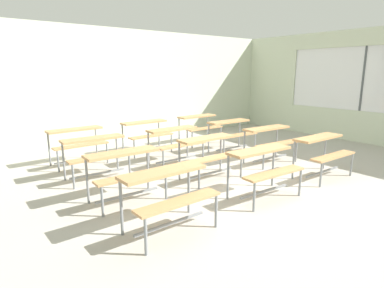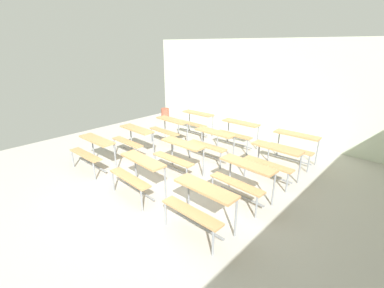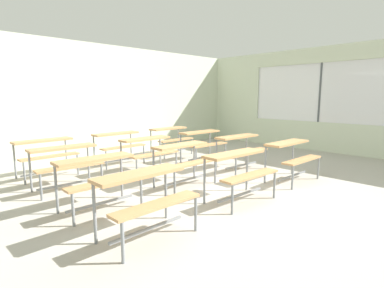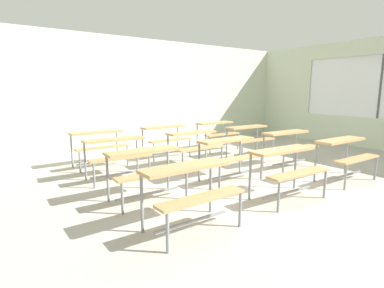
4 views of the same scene
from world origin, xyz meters
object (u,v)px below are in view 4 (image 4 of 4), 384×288
Objects in this scene: desk_bench_r2c2 at (249,134)px; desk_bench_r3c2 at (217,129)px; desk_bench_r0c1 at (288,162)px; desk_bench_r1c2 at (289,140)px; desk_bench_r0c2 at (346,150)px; desk_bench_r3c0 at (99,140)px; desk_bench_r3c1 at (166,134)px; desk_bench_r1c1 at (230,149)px; desk_bench_r1c0 at (146,163)px; desk_bench_r2c1 at (195,141)px; desk_bench_r2c0 at (116,149)px; desk_bench_r0c0 at (191,182)px.

desk_bench_r3c2 is at bearing 93.55° from desk_bench_r2c2.
desk_bench_r1c2 is at bearing 39.17° from desk_bench_r0c1.
desk_bench_r3c0 is at bearing 133.29° from desk_bench_r0c2.
desk_bench_r0c2 is at bearing 2.20° from desk_bench_r0c1.
desk_bench_r2c2 and desk_bench_r3c1 have the same top height.
desk_bench_r3c1 is at bearing 128.31° from desk_bench_r1c2.
desk_bench_r1c1 is (-1.67, 1.19, 0.00)m from desk_bench_r0c2.
desk_bench_r2c2 is at bearing 92.34° from desk_bench_r1c2.
desk_bench_r1c0 is 1.00× the size of desk_bench_r2c1.
desk_bench_r2c1 is at bearing 35.38° from desk_bench_r1c0.
desk_bench_r1c1 is 2.04m from desk_bench_r2c0.
desk_bench_r0c0 and desk_bench_r3c0 have the same top height.
desk_bench_r0c0 and desk_bench_r2c2 have the same top height.
desk_bench_r1c2 is 2.85m from desk_bench_r3c1.
desk_bench_r2c0 is (-1.71, 2.40, 0.00)m from desk_bench_r0c1.
desk_bench_r1c1 is at bearing 34.37° from desk_bench_r0c0.
desk_bench_r2c1 is at bearing -37.99° from desk_bench_r3c0.
desk_bench_r3c0 is (0.07, 2.39, 0.00)m from desk_bench_r1c0.
desk_bench_r1c0 and desk_bench_r3c2 have the same top height.
desk_bench_r2c0 is 1.01× the size of desk_bench_r3c1.
desk_bench_r0c1 is 1.60m from desk_bench_r0c2.
desk_bench_r0c1 is at bearing -66.32° from desk_bench_r3c0.
desk_bench_r3c1 is at bearing -1.77° from desk_bench_r3c0.
desk_bench_r0c2 is 3.89m from desk_bench_r3c1.
desk_bench_r2c1 is 0.99× the size of desk_bench_r2c2.
desk_bench_r1c0 and desk_bench_r1c1 have the same top height.
desk_bench_r3c1 is at bearing 115.47° from desk_bench_r0c2.
desk_bench_r2c0 is at bearing 89.26° from desk_bench_r1c0.
desk_bench_r1c0 and desk_bench_r2c0 have the same top height.
desk_bench_r2c2 is 2.02m from desk_bench_r3c1.
desk_bench_r1c1 is at bearing -176.53° from desk_bench_r1c2.
desk_bench_r0c1 is 1.01× the size of desk_bench_r2c2.
desk_bench_r2c0 is (-3.32, 1.20, 0.00)m from desk_bench_r1c2.
desk_bench_r2c0 is (-3.31, 2.41, 0.00)m from desk_bench_r0c2.
desk_bench_r2c1 is at bearing 125.59° from desk_bench_r0c2.
desk_bench_r3c2 is at bearing 36.35° from desk_bench_r1c0.
desk_bench_r0c2 is 3.55m from desk_bench_r3c2.
desk_bench_r0c0 is at bearing -145.28° from desk_bench_r1c1.
desk_bench_r0c0 is at bearing -89.21° from desk_bench_r2c0.
desk_bench_r2c2 is (1.66, 0.04, 0.00)m from desk_bench_r2c1.
desk_bench_r2c0 is at bearing -178.85° from desk_bench_r2c2.
desk_bench_r0c0 is at bearing -89.83° from desk_bench_r1c0.
desk_bench_r1c2 is at bearing 1.51° from desk_bench_r1c0.
desk_bench_r3c2 is at bearing 54.20° from desk_bench_r1c1.
desk_bench_r0c2 is 4.81m from desk_bench_r3c0.
desk_bench_r1c2 is 2.34m from desk_bench_r3c2.
desk_bench_r2c2 is (1.69, 1.18, 0.00)m from desk_bench_r1c1.
desk_bench_r0c1 is 2.94m from desk_bench_r2c0.
desk_bench_r0c0 is 1.00× the size of desk_bench_r2c1.
desk_bench_r2c0 and desk_bench_r2c1 have the same top height.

